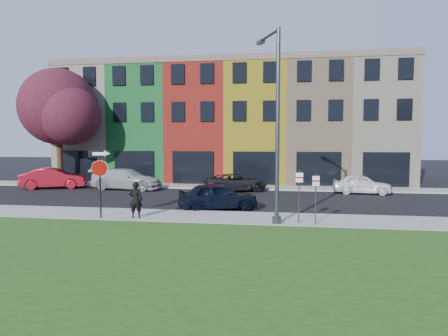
% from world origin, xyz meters
% --- Properties ---
extents(ground, '(120.00, 120.00, 0.00)m').
position_xyz_m(ground, '(0.00, 0.00, 0.00)').
color(ground, black).
rests_on(ground, ground).
extents(sidewalk_near, '(40.00, 3.00, 0.12)m').
position_xyz_m(sidewalk_near, '(2.00, 3.00, 0.06)').
color(sidewalk_near, gray).
rests_on(sidewalk_near, ground).
extents(sidewalk_far, '(40.00, 2.40, 0.12)m').
position_xyz_m(sidewalk_far, '(-3.00, 15.00, 0.06)').
color(sidewalk_far, gray).
rests_on(sidewalk_far, ground).
extents(rowhouse_block, '(30.00, 10.12, 10.00)m').
position_xyz_m(rowhouse_block, '(-2.50, 21.18, 4.99)').
color(rowhouse_block, beige).
rests_on(rowhouse_block, ground).
extents(stop_sign, '(1.05, 0.13, 3.18)m').
position_xyz_m(stop_sign, '(-6.17, 1.95, 2.38)').
color(stop_sign, black).
rests_on(stop_sign, sidewalk_near).
extents(man, '(0.74, 0.58, 1.71)m').
position_xyz_m(man, '(-4.52, 2.17, 0.97)').
color(man, black).
rests_on(man, sidewalk_near).
extents(sedan_near, '(4.32, 5.33, 1.46)m').
position_xyz_m(sedan_near, '(-1.18, 5.52, 0.73)').
color(sedan_near, black).
rests_on(sedan_near, ground).
extents(parked_car_red, '(4.89, 5.89, 1.57)m').
position_xyz_m(parked_car_red, '(-15.13, 12.66, 0.78)').
color(parked_car_red, maroon).
rests_on(parked_car_red, ground).
extents(parked_car_silver, '(3.01, 5.72, 1.56)m').
position_xyz_m(parked_car_silver, '(-9.37, 12.96, 0.78)').
color(parked_car_silver, '#ACABB0').
rests_on(parked_car_silver, ground).
extents(parked_car_dark, '(5.47, 6.14, 1.28)m').
position_xyz_m(parked_car_dark, '(-1.13, 13.13, 0.64)').
color(parked_car_dark, black).
rests_on(parked_car_dark, ground).
extents(parked_car_white, '(2.18, 4.17, 1.34)m').
position_xyz_m(parked_car_white, '(7.69, 13.07, 0.67)').
color(parked_car_white, white).
rests_on(parked_car_white, ground).
extents(street_lamp, '(1.30, 2.41, 8.42)m').
position_xyz_m(street_lamp, '(1.96, 2.08, 4.36)').
color(street_lamp, '#404244').
rests_on(street_lamp, sidewalk_near).
extents(parking_sign_a, '(0.32, 0.09, 2.33)m').
position_xyz_m(parking_sign_a, '(3.01, 2.17, 1.56)').
color(parking_sign_a, '#404244').
rests_on(parking_sign_a, sidewalk_near).
extents(parking_sign_b, '(0.31, 0.13, 2.21)m').
position_xyz_m(parking_sign_b, '(3.70, 1.89, 1.50)').
color(parking_sign_b, '#404244').
rests_on(parking_sign_b, sidewalk_near).
extents(tree_purple, '(7.31, 6.40, 9.30)m').
position_xyz_m(tree_purple, '(-15.50, 14.45, 6.21)').
color(tree_purple, black).
rests_on(tree_purple, sidewalk_far).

